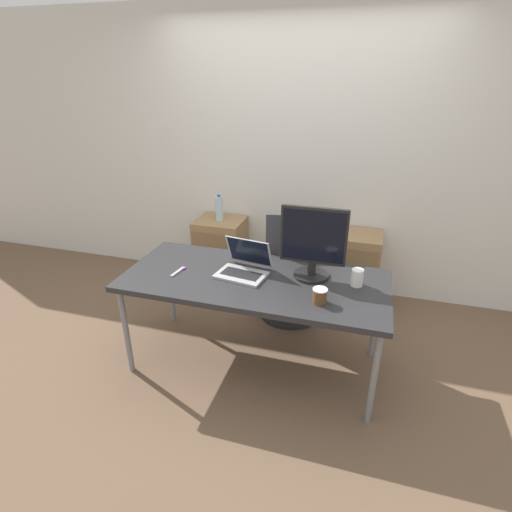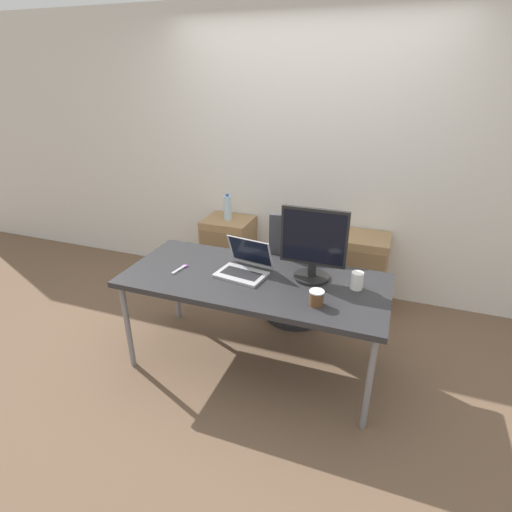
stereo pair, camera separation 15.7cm
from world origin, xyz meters
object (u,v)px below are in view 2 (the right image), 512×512
object	(u,v)px
office_chair	(296,281)
laptop_center	(244,266)
cabinet_right	(360,271)
coffee_cup_white	(357,281)
cabinet_left	(229,251)
water_bottle	(228,208)
monitor	(313,245)
coffee_cup_brown	(316,298)

from	to	relation	value
office_chair	laptop_center	size ratio (longest dim) A/B	2.83
cabinet_right	coffee_cup_white	bearing A→B (deg)	-86.71
cabinet_left	water_bottle	distance (m)	0.47
monitor	cabinet_left	bearing A→B (deg)	136.82
cabinet_right	laptop_center	xyz separation A→B (m)	(-0.72, -1.09, 0.44)
office_chair	monitor	distance (m)	0.84
laptop_center	coffee_cup_brown	bearing A→B (deg)	-23.20
office_chair	cabinet_right	xyz separation A→B (m)	(0.49, 0.46, -0.04)
monitor	coffee_cup_brown	distance (m)	0.40
cabinet_left	laptop_center	distance (m)	1.32
coffee_cup_white	coffee_cup_brown	world-z (taller)	coffee_cup_white
office_chair	coffee_cup_brown	xyz separation A→B (m)	(0.34, -0.88, 0.40)
cabinet_right	laptop_center	distance (m)	1.38
laptop_center	coffee_cup_white	distance (m)	0.78
laptop_center	monitor	xyz separation A→B (m)	(0.46, 0.08, 0.20)
water_bottle	coffee_cup_brown	size ratio (longest dim) A/B	2.63
cabinet_left	coffee_cup_brown	world-z (taller)	coffee_cup_brown
office_chair	monitor	size ratio (longest dim) A/B	2.08
cabinet_left	coffee_cup_brown	bearing A→B (deg)	-48.60
office_chair	cabinet_left	xyz separation A→B (m)	(-0.83, 0.46, -0.04)
monitor	coffee_cup_brown	world-z (taller)	monitor
office_chair	cabinet_right	size ratio (longest dim) A/B	1.51
monitor	coffee_cup_white	distance (m)	0.36
office_chair	monitor	xyz separation A→B (m)	(0.24, -0.55, 0.59)
monitor	coffee_cup_brown	bearing A→B (deg)	-72.31
office_chair	cabinet_right	bearing A→B (deg)	43.04
cabinet_left	monitor	world-z (taller)	monitor
cabinet_left	water_bottle	bearing A→B (deg)	90.00
coffee_cup_white	coffee_cup_brown	size ratio (longest dim) A/B	1.21
water_bottle	laptop_center	size ratio (longest dim) A/B	0.69
office_chair	cabinet_right	world-z (taller)	office_chair
water_bottle	laptop_center	xyz separation A→B (m)	(0.61, -1.09, -0.03)
water_bottle	coffee_cup_brown	bearing A→B (deg)	-48.64
office_chair	coffee_cup_brown	bearing A→B (deg)	-68.62
cabinet_left	coffee_cup_white	world-z (taller)	coffee_cup_white
laptop_center	coffee_cup_white	xyz separation A→B (m)	(0.78, 0.04, 0.01)
cabinet_right	coffee_cup_brown	world-z (taller)	coffee_cup_brown
cabinet_left	laptop_center	size ratio (longest dim) A/B	1.87
water_bottle	coffee_cup_white	distance (m)	1.74
cabinet_left	laptop_center	bearing A→B (deg)	-60.89
office_chair	coffee_cup_brown	distance (m)	1.02
monitor	cabinet_right	bearing A→B (deg)	76.04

